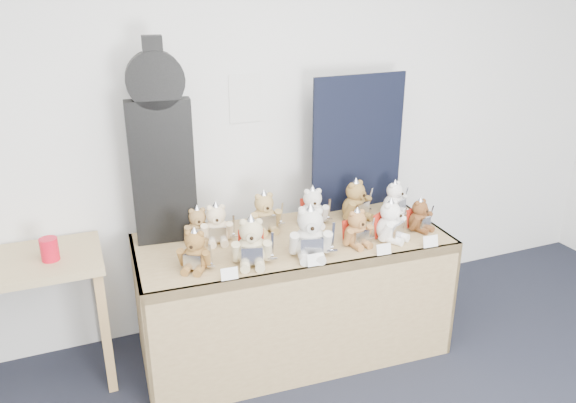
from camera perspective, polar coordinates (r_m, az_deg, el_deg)
name	(u,v)px	position (r m, az deg, el deg)	size (l,w,h in m)	color
room_shell	(245,99)	(3.56, -4.35, 10.39)	(6.00, 6.00, 6.00)	silver
display_table	(297,269)	(3.36, 0.90, -6.84)	(1.89, 0.88, 0.77)	olive
side_table	(13,284)	(3.42, -26.19, -7.52)	(0.96, 0.54, 0.79)	#A58359
guitar_case	(161,146)	(3.22, -12.81, 5.49)	(0.36, 0.14, 1.17)	black
navy_board	(358,143)	(3.71, 7.14, 5.89)	(0.67, 0.02, 0.89)	black
red_cup	(49,249)	(3.28, -23.07, -4.49)	(0.10, 0.10, 0.13)	red
teddy_front_far_left	(195,252)	(3.00, -9.42, -5.05)	(0.20, 0.21, 0.25)	brown
teddy_front_left	(251,244)	(3.01, -3.73, -4.29)	(0.24, 0.23, 0.30)	tan
teddy_front_centre	(310,235)	(3.08, 2.28, -3.38)	(0.27, 0.25, 0.33)	beige
teddy_front_right	(357,229)	(3.25, 7.01, -2.82)	(0.20, 0.18, 0.25)	olive
teddy_front_far_right	(391,222)	(3.35, 10.38, -2.09)	(0.23, 0.22, 0.28)	white
teddy_front_end	(420,216)	(3.52, 13.24, -1.47)	(0.19, 0.17, 0.22)	brown
teddy_back_left	(217,225)	(3.29, -7.26, -2.39)	(0.22, 0.19, 0.26)	beige
teddy_back_centre_left	(265,214)	(3.42, -2.40, -1.23)	(0.22, 0.18, 0.28)	tan
teddy_back_centre_right	(313,208)	(3.50, 2.51, -0.71)	(0.22, 0.20, 0.27)	silver
teddy_back_right	(356,202)	(3.61, 6.92, -0.02)	(0.24, 0.23, 0.29)	olive
teddy_back_end	(395,199)	(3.74, 10.80, 0.23)	(0.21, 0.20, 0.25)	white
teddy_back_far_left	(198,226)	(3.32, -9.12, -2.49)	(0.19, 0.16, 0.24)	olive
entry_card_a	(229,274)	(2.90, -5.97, -7.32)	(0.09, 0.00, 0.06)	silver
entry_card_b	(316,260)	(3.02, 2.82, -5.93)	(0.09, 0.00, 0.07)	silver
entry_card_c	(384,249)	(3.18, 9.71, -4.81)	(0.09, 0.00, 0.06)	silver
entry_card_d	(431,241)	(3.33, 14.28, -3.95)	(0.09, 0.00, 0.07)	silver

